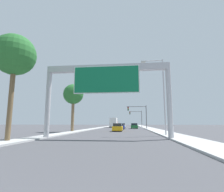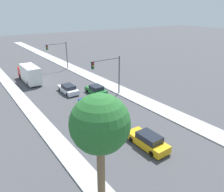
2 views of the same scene
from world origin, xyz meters
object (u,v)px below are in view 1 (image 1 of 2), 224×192
object	(u,v)px
car_near_right	(134,126)
street_lamp_right	(161,90)
car_far_center	(121,127)
traffic_light_near_intersection	(140,113)
palm_tree_foreground	(15,56)
car_near_center	(118,127)
sign_gantry	(106,82)
truck_box_primary	(114,123)
palm_tree_background	(73,95)
traffic_light_mid_block	(137,116)
car_mid_left	(122,126)

from	to	relation	value
car_near_right	street_lamp_right	bearing A→B (deg)	-83.70
car_far_center	traffic_light_near_intersection	xyz separation A→B (m)	(5.02, 2.51, 3.66)
palm_tree_foreground	car_near_right	bearing A→B (deg)	72.48
palm_tree_foreground	car_near_center	bearing A→B (deg)	68.82
sign_gantry	car_near_right	bearing A→B (deg)	83.77
car_near_right	palm_tree_foreground	world-z (taller)	palm_tree_foreground
truck_box_primary	palm_tree_background	xyz separation A→B (m)	(-4.39, -31.98, 5.02)
car_near_right	car_far_center	bearing A→B (deg)	-128.09
traffic_light_near_intersection	street_lamp_right	world-z (taller)	street_lamp_right
palm_tree_background	car_near_right	bearing A→B (deg)	59.49
truck_box_primary	palm_tree_foreground	distance (m)	49.20
car_near_right	traffic_light_mid_block	xyz separation A→B (m)	(1.67, 18.05, 3.53)
car_mid_left	car_near_right	world-z (taller)	car_near_right
truck_box_primary	traffic_light_near_intersection	bearing A→B (deg)	-59.73
car_far_center	palm_tree_background	xyz separation A→B (m)	(-7.89, -14.87, 6.06)
car_mid_left	car_near_right	bearing A→B (deg)	-42.25
traffic_light_near_intersection	palm_tree_background	world-z (taller)	palm_tree_background
traffic_light_mid_block	car_near_center	bearing A→B (deg)	-98.70
car_near_right	palm_tree_foreground	distance (m)	38.38
car_mid_left	palm_tree_background	size ratio (longest dim) A/B	0.55
car_mid_left	traffic_light_near_intersection	bearing A→B (deg)	-45.63
truck_box_primary	traffic_light_mid_block	bearing A→B (deg)	31.91
car_mid_left	palm_tree_foreground	xyz separation A→B (m)	(-7.86, -39.18, 6.93)
truck_box_primary	traffic_light_near_intersection	distance (m)	17.11
car_near_center	palm_tree_foreground	xyz separation A→B (m)	(-7.86, -20.30, 6.90)
car_mid_left	traffic_light_near_intersection	world-z (taller)	traffic_light_near_intersection
car_far_center	car_mid_left	size ratio (longest dim) A/B	0.99
sign_gantry	car_far_center	xyz separation A→B (m)	(0.00, 27.59, -5.27)
truck_box_primary	street_lamp_right	xyz separation A→B (m)	(10.02, -39.96, 4.13)
car_mid_left	car_near_center	xyz separation A→B (m)	(0.00, -18.88, 0.03)
car_far_center	palm_tree_background	bearing A→B (deg)	-117.96
car_near_right	palm_tree_background	size ratio (longest dim) A/B	0.49
car_far_center	car_near_center	distance (m)	11.24
traffic_light_near_intersection	traffic_light_mid_block	size ratio (longest dim) A/B	1.01
sign_gantry	car_far_center	world-z (taller)	sign_gantry
sign_gantry	truck_box_primary	bearing A→B (deg)	94.48
palm_tree_foreground	palm_tree_background	distance (m)	16.69
traffic_light_near_intersection	palm_tree_foreground	distance (m)	36.55
sign_gantry	street_lamp_right	bearing A→B (deg)	36.07
traffic_light_near_intersection	palm_tree_background	xyz separation A→B (m)	(-12.91, -17.38, 2.39)
car_far_center	palm_tree_background	world-z (taller)	palm_tree_background
car_near_center	palm_tree_background	bearing A→B (deg)	-155.29
palm_tree_foreground	truck_box_primary	bearing A→B (deg)	84.88
street_lamp_right	car_far_center	bearing A→B (deg)	105.92
car_near_center	truck_box_primary	distance (m)	28.58
car_mid_left	traffic_light_mid_block	world-z (taller)	traffic_light_mid_block
car_near_center	palm_tree_foreground	bearing A→B (deg)	-111.18
car_near_center	truck_box_primary	size ratio (longest dim) A/B	0.57
traffic_light_mid_block	street_lamp_right	size ratio (longest dim) A/B	0.63
sign_gantry	palm_tree_foreground	bearing A→B (deg)	-153.36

